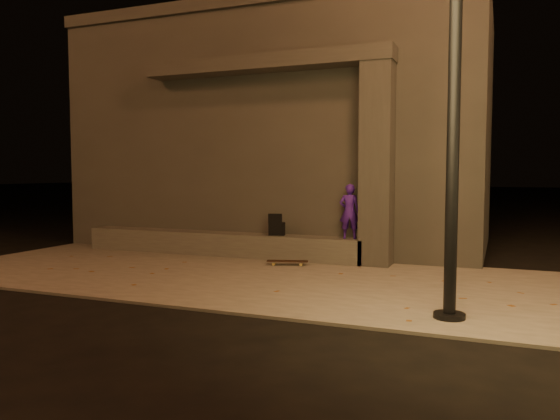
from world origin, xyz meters
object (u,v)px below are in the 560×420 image
at_px(column, 377,165).
at_px(skateboard, 287,262).
at_px(backpack, 277,228).
at_px(skateboarder, 349,211).

xyz_separation_m(column, skateboard, (-1.46, -0.65, -1.73)).
bearing_deg(backpack, column, -13.93).
distance_m(skateboarder, skateboard, 1.46).
bearing_deg(skateboard, column, 7.66).
bearing_deg(skateboarder, skateboard, 18.92).
relative_size(column, backpack, 8.47).
relative_size(column, skateboard, 4.73).
bearing_deg(column, skateboard, -156.04).
height_order(backpack, skateboard, backpack).
distance_m(column, skateboarder, 0.98).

